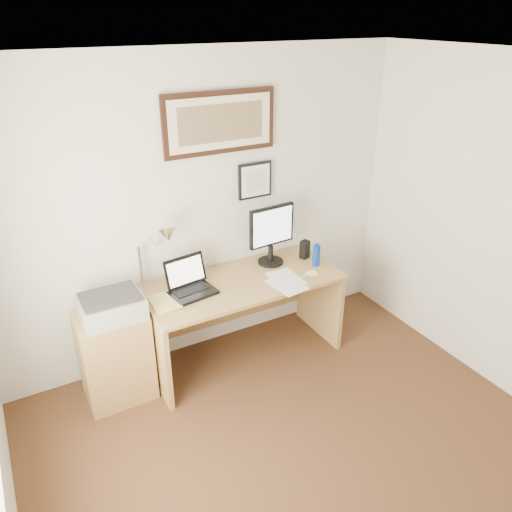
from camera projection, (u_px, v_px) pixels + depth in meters
floor at (347, 510)px, 3.01m from camera, size 4.00×4.00×0.00m
ceiling at (401, 73)px, 1.90m from camera, size 4.00×4.00×0.00m
wall_back at (205, 212)px, 4.03m from camera, size 3.50×0.02×2.50m
side_cabinet at (115, 356)px, 3.77m from camera, size 0.50×0.40×0.73m
water_bottle at (316, 256)px, 4.23m from camera, size 0.06×0.06×0.18m
bottle_cap at (317, 245)px, 4.18m from camera, size 0.03×0.03×0.02m
speaker at (305, 249)px, 4.36m from camera, size 0.09×0.08×0.16m
paper_sheet_a at (286, 278)px, 4.06m from camera, size 0.23×0.32×0.00m
paper_sheet_b at (287, 285)px, 3.96m from camera, size 0.26×0.34×0.00m
sticky_pad at (312, 273)px, 4.12m from camera, size 0.08×0.08×0.01m
marker_pen at (305, 276)px, 4.08m from camera, size 0.14×0.06×0.02m
book at (152, 305)px, 3.67m from camera, size 0.21×0.27×0.02m
desk at (239, 301)px, 4.19m from camera, size 1.60×0.70×0.75m
laptop at (190, 285)px, 3.85m from camera, size 0.37×0.34×0.26m
lcd_monitor at (271, 232)px, 4.18m from camera, size 0.42×0.22×0.52m
printer at (111, 306)px, 3.55m from camera, size 0.44×0.34×0.18m
desk_lamp at (165, 237)px, 3.73m from camera, size 0.29×0.27×0.53m
picture_large at (220, 123)px, 3.76m from camera, size 0.92×0.04×0.47m
picture_small at (255, 180)px, 4.11m from camera, size 0.30×0.03×0.30m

